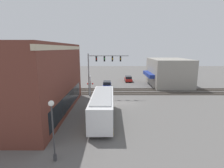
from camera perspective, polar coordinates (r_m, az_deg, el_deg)
name	(u,v)px	position (r m, az deg, el deg)	size (l,w,h in m)	color
ground_plane	(122,103)	(28.35, 3.42, -6.17)	(120.00, 120.00, 0.00)	#605E5B
brick_building	(30,79)	(25.39, -25.22, 1.40)	(18.29, 10.03, 9.25)	brown
shop_building	(168,72)	(43.43, 17.89, 3.70)	(11.55, 9.46, 6.23)	gray
city_bus	(103,106)	(21.33, -3.09, -7.16)	(10.21, 2.59, 3.24)	white
traffic_signal_gantry	(101,64)	(31.22, -3.66, 6.37)	(0.42, 7.20, 7.75)	gray
crossing_signal	(90,84)	(32.03, -7.12, 0.08)	(1.41, 1.18, 3.81)	gray
streetlamp	(53,126)	(14.19, -18.79, -12.76)	(0.44, 0.44, 4.89)	#38383A
rail_track_near	(121,93)	(34.10, 2.86, -3.05)	(2.60, 60.00, 0.15)	#332D28
rail_track_far	(120,90)	(37.20, 2.63, -1.81)	(2.60, 60.00, 0.15)	#332D28
parked_car_blue	(107,85)	(38.75, -1.61, -0.25)	(4.46, 1.82, 1.51)	navy
parked_car_red	(128,79)	(46.66, 5.33, 1.68)	(4.49, 1.82, 1.42)	#B21E19
pedestrian_at_crossing	(97,91)	(32.24, -5.00, -2.32)	(0.34, 0.34, 1.78)	black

